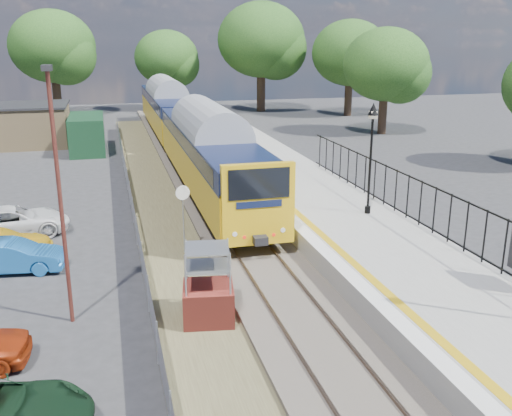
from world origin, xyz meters
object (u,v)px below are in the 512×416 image
object	(u,v)px
brick_plinth	(208,286)
car_blue	(13,256)
speed_sign	(183,208)
victorian_lamp_north	(372,133)
carpark_lamp	(59,184)
car_white	(12,222)
train	(183,123)

from	to	relation	value
brick_plinth	car_blue	world-z (taller)	brick_plinth
brick_plinth	speed_sign	bearing A→B (deg)	89.41
victorian_lamp_north	carpark_lamp	bearing A→B (deg)	-156.72
speed_sign	car_white	world-z (taller)	speed_sign
carpark_lamp	car_blue	world-z (taller)	carpark_lamp
train	brick_plinth	size ratio (longest dim) A/B	17.46
car_white	brick_plinth	bearing A→B (deg)	-156.00
brick_plinth	car_blue	xyz separation A→B (m)	(-6.04, 5.38, -0.54)
train	speed_sign	size ratio (longest dim) A/B	14.99
victorian_lamp_north	car_blue	bearing A→B (deg)	-177.22
victorian_lamp_north	car_blue	size ratio (longest dim) A/B	1.30
carpark_lamp	car_blue	distance (m)	6.04
victorian_lamp_north	car_white	world-z (taller)	victorian_lamp_north
train	car_white	size ratio (longest dim) A/B	8.93
train	brick_plinth	xyz separation A→B (m)	(-2.56, -24.38, -1.22)
train	car_white	world-z (taller)	train
speed_sign	car_blue	bearing A→B (deg)	171.00
brick_plinth	carpark_lamp	xyz separation A→B (m)	(-3.87, 1.01, 3.02)
car_blue	car_white	bearing A→B (deg)	15.40
brick_plinth	speed_sign	xyz separation A→B (m)	(0.06, 5.57, 0.72)
brick_plinth	car_white	size ratio (longest dim) A/B	0.51
victorian_lamp_north	speed_sign	bearing A→B (deg)	-176.41
victorian_lamp_north	speed_sign	world-z (taller)	victorian_lamp_north
car_blue	car_white	distance (m)	4.10
train	speed_sign	xyz separation A→B (m)	(-2.50, -18.81, -0.50)
brick_plinth	car_white	distance (m)	11.54
train	carpark_lamp	bearing A→B (deg)	-105.38
victorian_lamp_north	train	size ratio (longest dim) A/B	0.11
carpark_lamp	brick_plinth	bearing A→B (deg)	-14.64
train	car_blue	world-z (taller)	train
brick_plinth	car_white	world-z (taller)	brick_plinth
car_white	victorian_lamp_north	bearing A→B (deg)	-114.17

